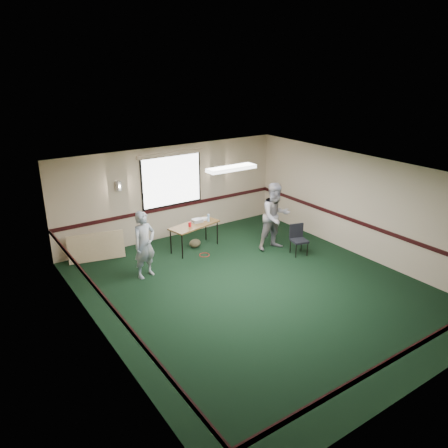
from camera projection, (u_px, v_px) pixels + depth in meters
ground at (256, 289)px, 10.02m from camera, size 8.00×8.00×0.00m
room_shell at (206, 201)px, 11.11m from camera, size 8.00×8.02×8.00m
folding_table at (194, 226)px, 11.95m from camera, size 1.54×0.88×0.72m
projector at (197, 221)px, 12.08m from camera, size 0.27×0.23×0.09m
game_console at (205, 219)px, 12.27m from camera, size 0.23×0.20×0.05m
red_cup at (190, 224)px, 11.76m from camera, size 0.08×0.08×0.12m
water_bottle at (208, 218)px, 12.13m from camera, size 0.06×0.06×0.21m
duffel_bag at (195, 243)px, 12.23m from camera, size 0.41×0.36×0.24m
cable_coil at (204, 255)px, 11.77m from camera, size 0.29×0.29×0.01m
folded_table at (96, 247)px, 11.38m from camera, size 1.45×0.53×0.73m
conference_chair at (298, 237)px, 11.74m from camera, size 0.50×0.51×0.82m
person_left at (144, 245)px, 10.36m from camera, size 0.68×0.53×1.65m
person_right at (275, 217)px, 11.88m from camera, size 0.98×0.80×1.88m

